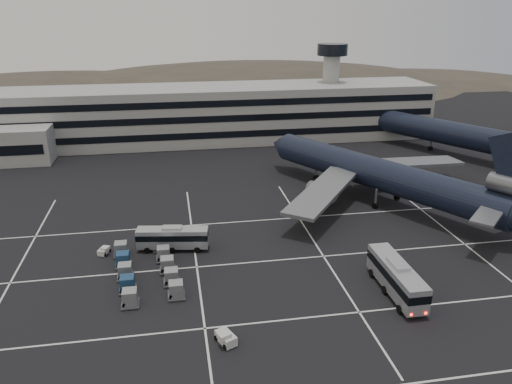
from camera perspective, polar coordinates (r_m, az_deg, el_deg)
The scene contains 11 objects.
ground at distance 66.41m, azimuth -1.31°, elevation -9.80°, with size 260.00×260.00×0.00m, color black.
lane_markings at distance 67.15m, azimuth -0.60°, elevation -9.42°, with size 90.00×55.62×0.01m.
terminal at distance 130.65m, azimuth -7.44°, elevation 8.68°, with size 125.00×26.00×24.00m.
hills at distance 232.70m, azimuth -3.30°, elevation 9.29°, with size 352.00×180.00×44.00m.
trijet_main at distance 91.59m, azimuth 14.18°, elevation 1.94°, with size 41.87×52.42×18.08m.
trijet_far at distance 128.42m, azimuth 19.91°, elevation 6.73°, with size 35.74×52.18×18.08m.
bus_near at distance 64.47m, azimuth 15.77°, elevation -9.26°, with size 3.11×12.19×4.29m.
bus_far at distance 73.66m, azimuth -9.51°, elevation -5.11°, with size 10.57×3.98×3.64m.
tug_a at distance 75.18m, azimuth -17.02°, elevation -6.44°, with size 1.85×2.27×1.27m.
tug_b at distance 54.85m, azimuth -3.41°, elevation -16.30°, with size 2.41×2.89×1.61m.
uld_cluster at distance 68.20m, azimuth -12.40°, elevation -8.49°, with size 9.89×16.64×2.04m.
Camera 1 is at (-8.44, -56.62, 33.66)m, focal length 35.00 mm.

